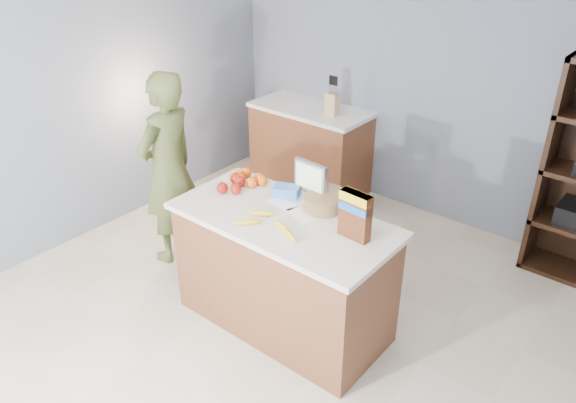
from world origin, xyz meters
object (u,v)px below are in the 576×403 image
Objects in this scene: counter_peninsula at (284,276)px; cereal_box at (355,212)px; tv at (310,178)px; person at (168,169)px.

cereal_box reaches higher than counter_peninsula.
counter_peninsula is 0.72m from tv.
cereal_box is (0.53, -0.24, 0.02)m from tv.
tv is 0.90× the size of cereal_box.
cereal_box is (0.51, 0.09, 0.67)m from counter_peninsula.
person is at bearing -170.77° from tv.
tv is 0.58m from cereal_box.
cereal_box is at bearing -24.33° from tv.
person is 5.82× the size of tv.
tv is at bearing 93.80° from counter_peninsula.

